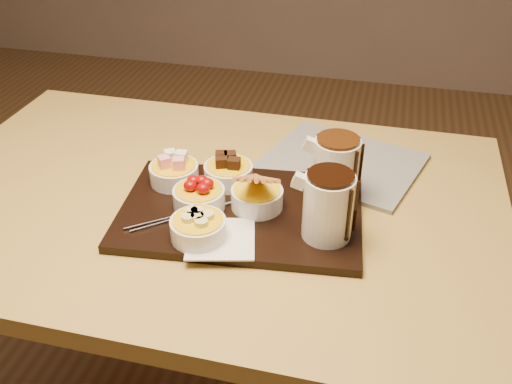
% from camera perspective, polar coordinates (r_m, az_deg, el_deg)
% --- Properties ---
extents(dining_table, '(1.20, 0.80, 0.75)m').
position_cam_1_polar(dining_table, '(1.23, -4.73, -4.17)').
color(dining_table, '#B79644').
rests_on(dining_table, ground).
extents(serving_board, '(0.49, 0.35, 0.02)m').
position_cam_1_polar(serving_board, '(1.10, -1.52, -2.00)').
color(serving_board, black).
rests_on(serving_board, dining_table).
extents(napkin, '(0.15, 0.15, 0.00)m').
position_cam_1_polar(napkin, '(1.02, -3.54, -4.68)').
color(napkin, white).
rests_on(napkin, serving_board).
extents(bowl_marshmallows, '(0.10, 0.10, 0.04)m').
position_cam_1_polar(bowl_marshmallows, '(1.18, -8.18, 1.83)').
color(bowl_marshmallows, white).
rests_on(bowl_marshmallows, serving_board).
extents(bowl_cake, '(0.10, 0.10, 0.04)m').
position_cam_1_polar(bowl_cake, '(1.17, -2.77, 1.84)').
color(bowl_cake, white).
rests_on(bowl_cake, serving_board).
extents(bowl_strawberries, '(0.10, 0.10, 0.04)m').
position_cam_1_polar(bowl_strawberries, '(1.10, -5.71, -0.61)').
color(bowl_strawberries, white).
rests_on(bowl_strawberries, serving_board).
extents(bowl_biscotti, '(0.10, 0.10, 0.04)m').
position_cam_1_polar(bowl_biscotti, '(1.09, 0.10, -0.63)').
color(bowl_biscotti, white).
rests_on(bowl_biscotti, serving_board).
extents(bowl_bananas, '(0.10, 0.10, 0.04)m').
position_cam_1_polar(bowl_bananas, '(1.02, -5.79, -3.69)').
color(bowl_bananas, white).
rests_on(bowl_bananas, serving_board).
extents(pitcher_dark_chocolate, '(0.10, 0.10, 0.12)m').
position_cam_1_polar(pitcher_dark_chocolate, '(1.00, 7.23, -1.48)').
color(pitcher_dark_chocolate, silver).
rests_on(pitcher_dark_chocolate, serving_board).
extents(pitcher_milk_chocolate, '(0.10, 0.10, 0.12)m').
position_cam_1_polar(pitcher_milk_chocolate, '(1.11, 7.97, 2.31)').
color(pitcher_milk_chocolate, silver).
rests_on(pitcher_milk_chocolate, serving_board).
extents(fondue_skewers, '(0.18, 0.22, 0.01)m').
position_cam_1_polar(fondue_skewers, '(1.09, -6.47, -1.98)').
color(fondue_skewers, silver).
rests_on(fondue_skewers, serving_board).
extents(newspaper, '(0.38, 0.34, 0.01)m').
position_cam_1_polar(newspaper, '(1.28, 8.60, 2.94)').
color(newspaper, beige).
rests_on(newspaper, dining_table).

